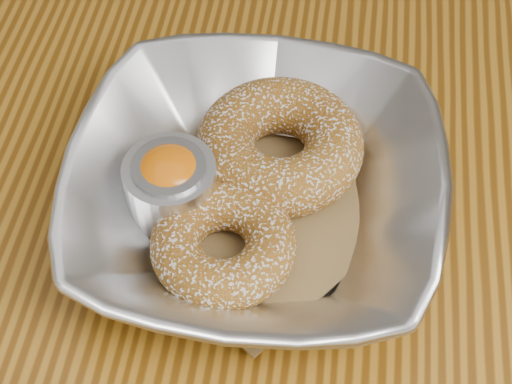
# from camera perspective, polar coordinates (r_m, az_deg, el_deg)

# --- Properties ---
(table) EXTENTS (1.20, 0.80, 0.75)m
(table) POSITION_cam_1_polar(r_m,az_deg,el_deg) (0.65, -8.05, -0.26)
(table) COLOR brown
(table) RESTS_ON ground_plane
(serving_bowl) EXTENTS (0.23, 0.23, 0.06)m
(serving_bowl) POSITION_cam_1_polar(r_m,az_deg,el_deg) (0.49, 0.00, -0.09)
(serving_bowl) COLOR silver
(serving_bowl) RESTS_ON table
(parchment) EXTENTS (0.20, 0.20, 0.00)m
(parchment) POSITION_cam_1_polar(r_m,az_deg,el_deg) (0.51, 0.00, -1.43)
(parchment) COLOR brown
(parchment) RESTS_ON table
(donut_back) EXTENTS (0.12, 0.12, 0.04)m
(donut_back) POSITION_cam_1_polar(r_m,az_deg,el_deg) (0.51, 1.75, 3.43)
(donut_back) COLOR brown
(donut_back) RESTS_ON parchment
(donut_front) EXTENTS (0.10, 0.10, 0.03)m
(donut_front) POSITION_cam_1_polar(r_m,az_deg,el_deg) (0.47, -2.38, -3.82)
(donut_front) COLOR brown
(donut_front) RESTS_ON parchment
(ramekin) EXTENTS (0.06, 0.06, 0.05)m
(ramekin) POSITION_cam_1_polar(r_m,az_deg,el_deg) (0.49, -6.20, 0.51)
(ramekin) COLOR silver
(ramekin) RESTS_ON table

